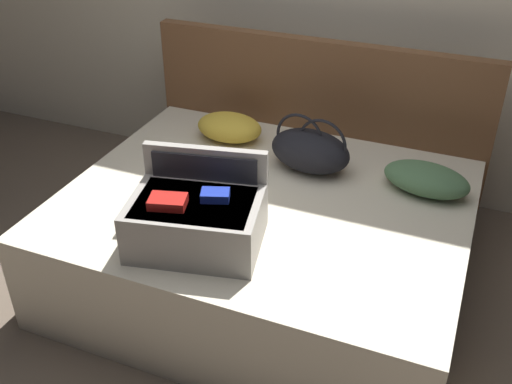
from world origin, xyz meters
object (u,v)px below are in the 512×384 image
Objects in this scene: bed at (265,241)px; duffel_bag at (310,150)px; hard_case_large at (196,217)px; pillow_center_head at (426,179)px; pillow_near_headboard at (229,127)px.

duffel_bag is (0.11, 0.35, 0.38)m from bed.
pillow_center_head is at bearing 31.37° from hard_case_large.
duffel_bag reaches higher than pillow_near_headboard.
pillow_near_headboard is at bearing 94.33° from hard_case_large.
bed is 4.56× the size of pillow_center_head.
hard_case_large reaches higher than pillow_center_head.
hard_case_large is at bearing -73.60° from pillow_near_headboard.
hard_case_large is at bearing -107.39° from duffel_bag.
bed is at bearing -153.79° from pillow_center_head.
duffel_bag is at bearing -16.22° from pillow_near_headboard.
bed is 5.13× the size of pillow_near_headboard.
pillow_center_head is (0.72, 0.35, 0.34)m from bed.
bed is at bearing 61.15° from hard_case_large.
hard_case_large is at bearing -136.55° from pillow_center_head.
pillow_near_headboard is (-0.54, 0.16, -0.04)m from duffel_bag.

